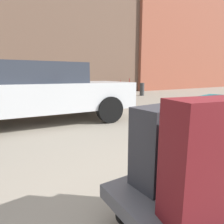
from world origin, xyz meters
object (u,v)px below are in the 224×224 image
at_px(bollard_kerb_near, 75,92).
at_px(bollard_corner, 142,89).
at_px(bollard_kerb_far, 126,90).
at_px(bollard_kerb_mid, 101,91).
at_px(suitcase_teal_center, 212,142).
at_px(suitcase_charcoal_front_left, 158,147).
at_px(suitcase_maroon_rear_right, 204,162).
at_px(luggage_cart, 199,195).
at_px(bicycle_leaning, 123,87).
at_px(parked_car, 39,91).

height_order(bollard_kerb_near, bollard_corner, same).
bearing_deg(bollard_kerb_far, bollard_kerb_mid, 180.00).
xyz_separation_m(suitcase_teal_center, bollard_corner, (5.98, 7.67, -0.30)).
bearing_deg(suitcase_charcoal_front_left, suitcase_maroon_rear_right, -99.98).
relative_size(suitcase_charcoal_front_left, bollard_kerb_near, 0.79).
relative_size(luggage_cart, suitcase_charcoal_front_left, 2.11).
distance_m(luggage_cart, bicycle_leaning, 11.28).
relative_size(luggage_cart, bollard_corner, 1.67).
relative_size(suitcase_teal_center, bollard_kerb_mid, 0.89).
bearing_deg(bollard_kerb_mid, suitcase_maroon_rear_right, -115.00).
bearing_deg(suitcase_teal_center, bollard_corner, 39.19).
relative_size(luggage_cart, parked_car, 0.27).
height_order(suitcase_teal_center, bollard_kerb_far, suitcase_teal_center).
bearing_deg(suitcase_charcoal_front_left, bollard_kerb_far, 51.62).
bearing_deg(bicycle_leaning, luggage_cart, -122.52).
bearing_deg(bicycle_leaning, suitcase_maroon_rear_right, -123.22).
bearing_deg(bicycle_leaning, bollard_kerb_near, -155.39).
bearing_deg(bollard_kerb_mid, suitcase_charcoal_front_left, -115.84).
height_order(luggage_cart, suitcase_maroon_rear_right, suitcase_maroon_rear_right).
bearing_deg(luggage_cart, suitcase_teal_center, -11.77).
bearing_deg(bollard_kerb_near, bollard_kerb_far, 0.00).
height_order(luggage_cart, suitcase_charcoal_front_left, suitcase_charcoal_front_left).
distance_m(bollard_kerb_near, bollard_corner, 4.05).
bearing_deg(bollard_corner, suitcase_charcoal_front_left, -130.18).
distance_m(suitcase_teal_center, bollard_kerb_near, 7.92).
bearing_deg(luggage_cart, bicycle_leaning, 57.48).
bearing_deg(bollard_kerb_far, suitcase_maroon_rear_right, -123.48).
xyz_separation_m(suitcase_charcoal_front_left, bollard_kerb_far, (5.15, 7.46, -0.26)).
distance_m(luggage_cart, suitcase_teal_center, 0.40).
xyz_separation_m(suitcase_charcoal_front_left, parked_car, (-0.02, 3.92, 0.13)).
xyz_separation_m(bollard_kerb_far, bollard_corner, (1.16, 0.00, 0.00)).
distance_m(suitcase_maroon_rear_right, bollard_corner, 10.09).
relative_size(bollard_kerb_near, bollard_kerb_far, 1.00).
height_order(suitcase_maroon_rear_right, bollard_kerb_far, suitcase_maroon_rear_right).
height_order(luggage_cart, suitcase_teal_center, suitcase_teal_center).
relative_size(bollard_kerb_mid, bollard_corner, 1.00).
bearing_deg(suitcase_maroon_rear_right, suitcase_charcoal_front_left, 95.48).
relative_size(luggage_cart, bicycle_leaning, 0.69).
xyz_separation_m(bicycle_leaning, bollard_kerb_mid, (-2.70, -1.86, -0.01)).
bearing_deg(parked_car, bollard_kerb_near, 57.33).
xyz_separation_m(suitcase_maroon_rear_right, bollard_kerb_near, (2.29, 7.84, -0.31)).
xyz_separation_m(luggage_cart, bicycle_leaning, (6.07, 9.51, 0.10)).
bearing_deg(parked_car, luggage_cart, -86.33).
distance_m(bollard_kerb_mid, bollard_kerb_far, 1.53).
xyz_separation_m(suitcase_charcoal_front_left, bollard_kerb_mid, (3.61, 7.46, -0.26)).
distance_m(suitcase_maroon_rear_right, bollard_kerb_near, 8.17).
distance_m(suitcase_charcoal_front_left, bollard_corner, 9.77).
height_order(bicycle_leaning, bollard_corner, bicycle_leaning).
relative_size(parked_car, bollard_kerb_mid, 6.11).
distance_m(suitcase_maroon_rear_right, suitcase_charcoal_front_left, 0.38).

